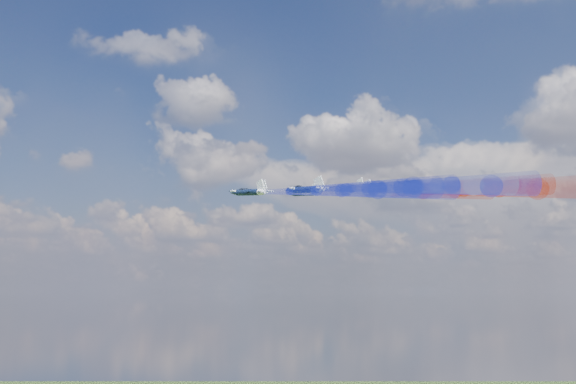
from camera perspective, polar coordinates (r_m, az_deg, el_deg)
The scene contains 16 objects.
jet_lead at distance 179.62m, azimuth -3.24°, elevation -0.01°, with size 10.63×13.28×3.54m, color black, non-canonical shape.
trail_lead at distance 156.62m, azimuth 3.56°, elevation 0.17°, with size 4.43×49.10×4.43m, color silver, non-canonical shape.
jet_inner_left at distance 165.77m, azimuth -3.01°, elevation -0.02°, with size 10.63×13.28×3.54m, color black, non-canonical shape.
trail_inner_left at distance 142.96m, azimuth 4.48°, elevation 0.18°, with size 4.43×49.10×4.43m, color #1B29E8, non-canonical shape.
jet_inner_right at distance 176.85m, azimuth 1.37°, elevation -0.10°, with size 10.63×13.28×3.54m, color black, non-canonical shape.
trail_inner_right at distance 155.66m, azimuth 8.91°, elevation 0.07°, with size 4.43×49.10×4.43m, color red, non-canonical shape.
jet_outer_left at distance 153.36m, azimuth -3.32°, elevation -0.03°, with size 10.63×13.28×3.54m, color black, non-canonical shape.
trail_outer_left at distance 130.54m, azimuth 4.83°, elevation 0.18°, with size 4.43×49.10×4.43m, color #1B29E8, non-canonical shape.
jet_center_third at distance 162.61m, azimuth 1.41°, elevation 0.23°, with size 10.63×13.28×3.54m, color black, non-canonical shape.
trail_center_third at distance 141.57m, azimuth 9.71°, elevation 0.46°, with size 4.43×49.10×4.43m, color silver, non-canonical shape.
jet_outer_right at distance 175.16m, azimuth 5.02°, elevation 0.21°, with size 10.63×13.28×3.54m, color black, non-canonical shape.
trail_outer_right at distance 155.50m, azimuth 13.08°, elevation 0.42°, with size 4.43×49.10×4.43m, color red, non-canonical shape.
jet_rear_left at distance 151.61m, azimuth 1.51°, elevation 0.19°, with size 10.63×13.28×3.54m, color black, non-canonical shape.
trail_rear_left at distance 130.73m, azimuth 10.52°, elevation 0.44°, with size 4.43×49.10×4.43m, color #1B29E8, non-canonical shape.
jet_rear_right at distance 162.32m, azimuth 5.56°, elevation 0.01°, with size 10.63×13.28×3.54m, color black, non-canonical shape.
trail_rear_right at distance 143.04m, azimuth 14.41°, elevation 0.20°, with size 4.43×49.10×4.43m, color red, non-canonical shape.
Camera 1 is at (107.47, -157.91, 130.08)m, focal length 42.60 mm.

